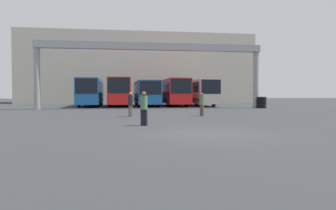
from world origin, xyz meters
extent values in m
plane|color=#2D3033|center=(0.00, 0.00, 0.00)|extent=(200.00, 200.00, 0.00)
cube|color=#B7B2A3|center=(0.00, 45.43, 5.67)|extent=(37.88, 12.00, 11.35)
cylinder|color=gray|center=(-11.19, 21.41, 2.98)|extent=(0.60, 0.60, 5.96)
cylinder|color=gray|center=(11.19, 21.41, 2.98)|extent=(0.60, 0.60, 5.96)
cube|color=gray|center=(0.00, 21.41, 6.31)|extent=(22.98, 0.80, 0.70)
cube|color=#1959A5|center=(-6.69, 29.12, 1.79)|extent=(2.47, 12.26, 2.87)
cube|color=black|center=(-6.69, 23.01, 2.32)|extent=(2.27, 0.06, 1.61)
cube|color=black|center=(-6.69, 29.12, 2.32)|extent=(2.50, 10.42, 1.21)
cube|color=#268C4C|center=(-6.69, 29.12, 0.87)|extent=(2.50, 11.64, 0.24)
cylinder|color=black|center=(-7.77, 25.69, 0.54)|extent=(0.28, 1.09, 1.09)
cylinder|color=black|center=(-5.62, 25.69, 0.54)|extent=(0.28, 1.09, 1.09)
cylinder|color=black|center=(-7.77, 32.55, 0.54)|extent=(0.28, 1.09, 1.09)
cylinder|color=black|center=(-5.62, 32.55, 0.54)|extent=(0.28, 1.09, 1.09)
cube|color=red|center=(-3.35, 28.12, 1.83)|extent=(2.51, 10.26, 2.97)
cube|color=black|center=(-3.35, 23.01, 2.39)|extent=(2.31, 0.06, 1.66)
cube|color=black|center=(-3.35, 28.12, 2.39)|extent=(2.54, 8.72, 1.25)
cube|color=#1966B2|center=(-3.35, 28.12, 0.88)|extent=(2.54, 9.75, 0.24)
cylinder|color=black|center=(-4.44, 25.25, 0.49)|extent=(0.28, 0.97, 0.97)
cylinder|color=black|center=(-2.25, 25.25, 0.49)|extent=(0.28, 0.97, 0.97)
cylinder|color=black|center=(-4.44, 30.99, 0.49)|extent=(0.28, 0.97, 0.97)
cylinder|color=black|center=(-2.25, 30.99, 0.49)|extent=(0.28, 0.97, 0.97)
cube|color=#1959A5|center=(0.00, 28.26, 1.68)|extent=(2.55, 10.54, 2.66)
cube|color=black|center=(0.00, 23.01, 2.17)|extent=(2.35, 0.06, 1.49)
cube|color=black|center=(0.00, 28.26, 2.17)|extent=(2.58, 8.96, 1.12)
cube|color=black|center=(0.00, 28.26, 0.83)|extent=(2.58, 10.01, 0.24)
cylinder|color=black|center=(-1.12, 25.31, 0.51)|extent=(0.28, 1.02, 1.02)
cylinder|color=black|center=(1.12, 25.31, 0.51)|extent=(0.28, 1.02, 1.02)
cylinder|color=black|center=(-1.12, 31.21, 0.51)|extent=(0.28, 1.02, 1.02)
cylinder|color=black|center=(1.12, 31.21, 0.51)|extent=(0.28, 1.02, 1.02)
cube|color=red|center=(3.35, 28.38, 1.81)|extent=(2.49, 10.77, 2.92)
cube|color=black|center=(3.35, 23.01, 2.35)|extent=(2.29, 0.06, 1.63)
cube|color=black|center=(3.35, 28.38, 2.35)|extent=(2.52, 9.16, 1.23)
cube|color=#1966B2|center=(3.35, 28.38, 0.88)|extent=(2.52, 10.23, 0.24)
cylinder|color=black|center=(2.26, 25.36, 0.50)|extent=(0.28, 1.00, 1.00)
cylinder|color=black|center=(4.43, 25.36, 0.50)|extent=(0.28, 1.00, 1.00)
cylinder|color=black|center=(2.26, 31.39, 0.50)|extent=(0.28, 1.00, 1.00)
cylinder|color=black|center=(4.43, 31.39, 0.50)|extent=(0.28, 1.00, 1.00)
cube|color=beige|center=(6.69, 28.70, 1.77)|extent=(2.40, 11.41, 2.84)
cube|color=black|center=(6.69, 23.01, 2.29)|extent=(2.21, 0.06, 1.59)
cube|color=black|center=(6.69, 28.70, 2.29)|extent=(2.43, 9.70, 1.19)
cube|color=red|center=(6.69, 28.70, 0.86)|extent=(2.43, 10.84, 0.24)
cylinder|color=black|center=(5.65, 25.50, 0.45)|extent=(0.28, 0.90, 0.90)
cylinder|color=black|center=(7.74, 25.50, 0.45)|extent=(0.28, 0.90, 0.90)
cylinder|color=black|center=(5.65, 31.89, 0.45)|extent=(0.28, 0.90, 0.90)
cylinder|color=black|center=(7.74, 31.89, 0.45)|extent=(0.28, 0.90, 0.90)
cylinder|color=black|center=(-2.15, 3.47, 0.38)|extent=(0.18, 0.18, 0.77)
cylinder|color=black|center=(-2.30, 3.49, 0.38)|extent=(0.18, 0.18, 0.77)
cylinder|color=#4C724C|center=(-2.22, 3.48, 1.08)|extent=(0.33, 0.33, 0.64)
sphere|color=brown|center=(-2.22, 3.48, 1.51)|extent=(0.21, 0.21, 0.21)
cylinder|color=brown|center=(2.12, 9.62, 0.37)|extent=(0.17, 0.17, 0.74)
cylinder|color=brown|center=(2.20, 9.50, 0.37)|extent=(0.17, 0.17, 0.74)
cylinder|color=#4C724C|center=(2.16, 9.56, 1.05)|extent=(0.33, 0.33, 0.62)
sphere|color=brown|center=(2.16, 9.56, 1.47)|extent=(0.20, 0.20, 0.20)
cylinder|color=brown|center=(-2.66, 9.71, 0.38)|extent=(0.18, 0.18, 0.77)
cylinder|color=brown|center=(-2.57, 9.83, 0.38)|extent=(0.18, 0.18, 0.77)
cylinder|color=black|center=(-2.62, 9.77, 1.09)|extent=(0.34, 0.34, 0.64)
sphere|color=#8C6647|center=(-2.62, 9.77, 1.51)|extent=(0.21, 0.21, 0.21)
torus|color=black|center=(11.54, 20.73, 0.12)|extent=(1.04, 1.04, 0.24)
torus|color=black|center=(11.54, 20.73, 0.36)|extent=(1.04, 1.04, 0.24)
torus|color=black|center=(11.54, 20.73, 0.60)|extent=(1.04, 1.04, 0.24)
torus|color=black|center=(11.54, 20.73, 0.84)|extent=(1.04, 1.04, 0.24)
torus|color=black|center=(11.54, 20.73, 1.08)|extent=(1.04, 1.04, 0.24)
camera|label=1|loc=(-3.42, -11.88, 1.50)|focal=35.00mm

